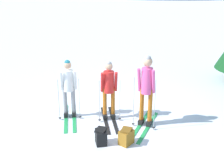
# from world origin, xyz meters

# --- Properties ---
(ground_plane) EXTENTS (400.00, 400.00, 0.00)m
(ground_plane) POSITION_xyz_m (0.00, 0.00, 0.00)
(ground_plane) COLOR white
(skier_in_white) EXTENTS (1.05, 1.67, 1.62)m
(skier_in_white) POSITION_xyz_m (-1.06, -0.39, 0.87)
(skier_in_white) COLOR green
(skier_in_white) RESTS_ON ground
(skier_in_red) EXTENTS (0.99, 1.57, 1.62)m
(skier_in_red) POSITION_xyz_m (-0.01, -0.13, 0.90)
(skier_in_red) COLOR black
(skier_in_red) RESTS_ON ground
(skier_in_pink) EXTENTS (0.61, 1.81, 1.87)m
(skier_in_pink) POSITION_xyz_m (1.02, -0.18, 1.07)
(skier_in_pink) COLOR green
(skier_in_pink) RESTS_ON ground
(backpack_on_snow_front) EXTENTS (0.34, 0.38, 0.38)m
(backpack_on_snow_front) POSITION_xyz_m (0.81, -1.25, 0.19)
(backpack_on_snow_front) COLOR #99661E
(backpack_on_snow_front) RESTS_ON ground
(backpack_on_snow_beside) EXTENTS (0.37, 0.40, 0.38)m
(backpack_on_snow_beside) POSITION_xyz_m (0.26, -1.43, 0.19)
(backpack_on_snow_beside) COLOR black
(backpack_on_snow_beside) RESTS_ON ground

